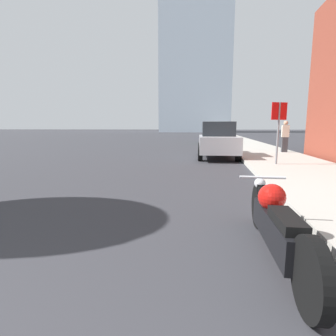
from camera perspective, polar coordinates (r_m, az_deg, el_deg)
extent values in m
cube|color=#B2ADA3|center=(39.48, 13.48, 6.56)|extent=(3.23, 240.00, 0.15)
cube|color=silver|center=(95.19, 6.40, 26.59)|extent=(21.61, 21.61, 61.27)
cylinder|color=black|center=(4.08, 19.24, -7.72)|extent=(0.12, 0.65, 0.65)
cylinder|color=black|center=(2.40, 28.69, -20.30)|extent=(0.12, 0.65, 0.65)
cube|color=black|center=(3.20, 22.63, -12.12)|extent=(0.27, 1.44, 0.33)
sphere|color=red|center=(3.38, 21.68, -5.92)|extent=(0.32, 0.32, 0.32)
cube|color=black|center=(2.86, 24.47, -10.26)|extent=(0.23, 0.66, 0.10)
sphere|color=silver|center=(4.03, 19.38, -3.15)|extent=(0.16, 0.16, 0.16)
cylinder|color=silver|center=(3.88, 19.86, -1.92)|extent=(0.62, 0.05, 0.04)
cube|color=#BCBCC1|center=(12.86, 10.67, 5.26)|extent=(1.90, 4.31, 0.73)
cube|color=#23282D|center=(12.83, 10.76, 8.34)|extent=(1.54, 2.10, 0.66)
cylinder|color=black|center=(14.16, 6.96, 4.17)|extent=(0.23, 0.65, 0.65)
cylinder|color=black|center=(14.27, 13.52, 4.03)|extent=(0.23, 0.65, 0.65)
cylinder|color=black|center=(11.54, 7.05, 3.14)|extent=(0.23, 0.65, 0.65)
cylinder|color=black|center=(11.67, 15.07, 2.96)|extent=(0.23, 0.65, 0.65)
cube|color=#1E6B33|center=(25.50, 9.93, 6.94)|extent=(1.89, 4.62, 0.69)
cube|color=#23282D|center=(25.49, 9.97, 8.35)|extent=(1.54, 2.24, 0.57)
cylinder|color=black|center=(26.89, 8.01, 6.34)|extent=(0.23, 0.68, 0.67)
cylinder|color=black|center=(26.97, 11.49, 6.26)|extent=(0.23, 0.68, 0.67)
cylinder|color=black|center=(24.07, 8.15, 6.06)|extent=(0.23, 0.68, 0.67)
cylinder|color=black|center=(24.17, 12.03, 5.97)|extent=(0.23, 0.68, 0.67)
cube|color=#1E3899|center=(36.41, 9.39, 7.45)|extent=(2.10, 4.28, 0.72)
cube|color=#23282D|center=(36.40, 9.42, 8.49)|extent=(1.63, 2.12, 0.60)
cylinder|color=black|center=(37.77, 8.36, 6.97)|extent=(0.26, 0.64, 0.62)
cylinder|color=black|center=(37.62, 10.79, 6.90)|extent=(0.26, 0.64, 0.62)
cylinder|color=black|center=(35.23, 7.87, 6.86)|extent=(0.26, 0.64, 0.62)
cylinder|color=black|center=(35.07, 10.48, 6.79)|extent=(0.26, 0.64, 0.62)
cube|color=black|center=(49.33, 9.23, 7.79)|extent=(2.26, 4.68, 0.71)
cube|color=#23282D|center=(49.32, 9.25, 8.61)|extent=(1.78, 2.31, 0.69)
cylinder|color=black|center=(50.66, 8.06, 7.44)|extent=(0.26, 0.67, 0.66)
cylinder|color=black|center=(50.82, 10.09, 7.39)|extent=(0.26, 0.67, 0.66)
cylinder|color=black|center=(47.86, 8.29, 7.36)|extent=(0.26, 0.67, 0.66)
cylinder|color=black|center=(48.02, 10.43, 7.31)|extent=(0.26, 0.67, 0.66)
cube|color=silver|center=(62.42, 9.31, 7.98)|extent=(2.14, 4.22, 0.74)
cube|color=#23282D|center=(62.41, 9.33, 8.63)|extent=(1.72, 2.07, 0.67)
cylinder|color=black|center=(63.75, 8.55, 7.68)|extent=(0.24, 0.66, 0.65)
cylinder|color=black|center=(63.65, 10.18, 7.64)|extent=(0.24, 0.66, 0.65)
cylinder|color=black|center=(61.21, 8.38, 7.64)|extent=(0.24, 0.66, 0.65)
cylinder|color=black|center=(61.10, 10.08, 7.60)|extent=(0.24, 0.66, 0.65)
cylinder|color=slate|center=(10.13, 22.80, 6.90)|extent=(0.07, 0.07, 2.17)
cube|color=red|center=(10.14, 23.07, 11.33)|extent=(0.57, 0.26, 0.60)
cube|color=#38383D|center=(15.37, 24.02, 4.68)|extent=(0.29, 0.20, 0.79)
cube|color=beige|center=(15.35, 24.19, 7.33)|extent=(0.36, 0.20, 0.63)
sphere|color=tan|center=(15.35, 24.29, 8.93)|extent=(0.23, 0.23, 0.23)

